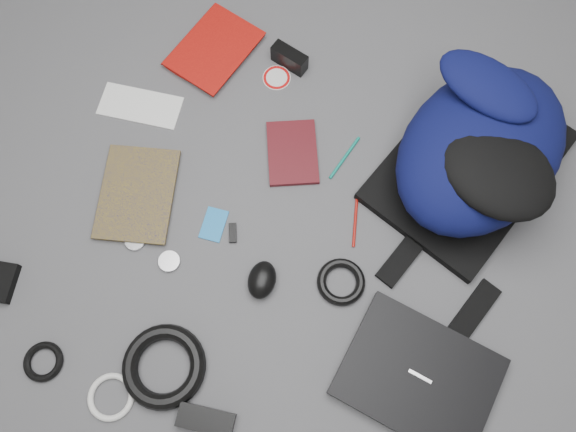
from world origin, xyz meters
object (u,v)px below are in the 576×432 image
(laptop, at_px, (418,377))
(mouse, at_px, (262,280))
(textbook_red, at_px, (188,34))
(compact_camera, at_px, (289,58))
(dvd_case, at_px, (292,153))
(comic_book, at_px, (101,191))
(backpack, at_px, (481,149))
(power_brick, at_px, (206,420))

(laptop, xyz_separation_m, mouse, (-0.40, 0.09, 0.01))
(laptop, relative_size, textbook_red, 1.37)
(compact_camera, height_order, mouse, compact_camera)
(dvd_case, height_order, compact_camera, compact_camera)
(comic_book, height_order, dvd_case, comic_book)
(backpack, distance_m, power_brick, 0.88)
(backpack, relative_size, laptop, 1.65)
(textbook_red, bearing_deg, backpack, 6.35)
(backpack, xyz_separation_m, mouse, (-0.39, -0.44, -0.09))
(compact_camera, bearing_deg, power_brick, -66.44)
(laptop, xyz_separation_m, power_brick, (-0.41, -0.23, -0.00))
(comic_book, bearing_deg, power_brick, -56.58)
(backpack, relative_size, textbook_red, 2.26)
(comic_book, distance_m, power_brick, 0.60)
(textbook_red, relative_size, power_brick, 1.93)
(laptop, relative_size, dvd_case, 1.86)
(backpack, xyz_separation_m, compact_camera, (-0.52, 0.15, -0.08))
(textbook_red, xyz_separation_m, dvd_case, (0.38, -0.25, -0.01))
(laptop, relative_size, mouse, 3.58)
(backpack, xyz_separation_m, power_brick, (-0.41, -0.77, -0.10))
(laptop, relative_size, power_brick, 2.65)
(laptop, bearing_deg, power_brick, -140.71)
(textbook_red, distance_m, comic_book, 0.50)
(mouse, bearing_deg, dvd_case, 91.24)
(mouse, bearing_deg, backpack, 43.19)
(backpack, bearing_deg, dvd_case, -145.28)
(backpack, bearing_deg, mouse, -110.47)
(comic_book, relative_size, mouse, 2.72)
(mouse, distance_m, power_brick, 0.33)
(compact_camera, bearing_deg, dvd_case, -53.49)
(dvd_case, relative_size, power_brick, 1.42)
(laptop, height_order, dvd_case, laptop)
(backpack, xyz_separation_m, laptop, (0.01, -0.53, -0.10))
(textbook_red, relative_size, comic_book, 0.96)
(textbook_red, xyz_separation_m, mouse, (0.42, -0.58, 0.01))
(textbook_red, bearing_deg, compact_camera, 17.08)
(comic_book, bearing_deg, dvd_case, 17.90)
(laptop, distance_m, mouse, 0.41)
(laptop, distance_m, comic_book, 0.87)
(backpack, distance_m, compact_camera, 0.55)
(dvd_case, xyz_separation_m, power_brick, (0.02, -0.67, 0.01))
(dvd_case, bearing_deg, laptop, -66.67)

